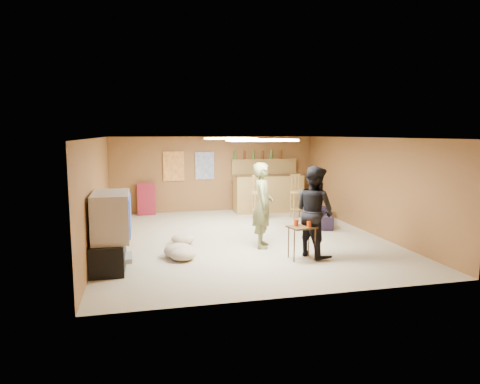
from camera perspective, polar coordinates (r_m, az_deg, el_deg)
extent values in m
plane|color=tan|center=(9.48, 0.28, -6.16)|extent=(7.00, 7.00, 0.00)
cube|color=silver|center=(9.20, 0.29, 7.25)|extent=(6.00, 7.00, 0.02)
cube|color=brown|center=(12.69, -3.42, 2.42)|extent=(6.00, 0.02, 2.20)
cube|color=brown|center=(5.98, 8.17, -3.75)|extent=(6.00, 0.02, 2.20)
cube|color=brown|center=(9.07, -18.48, -0.13)|extent=(0.02, 7.00, 2.20)
cube|color=brown|center=(10.39, 16.58, 0.92)|extent=(0.02, 7.00, 2.20)
cube|color=black|center=(7.74, -17.12, -7.82)|extent=(0.55, 1.30, 0.50)
cube|color=#B2B2B7|center=(7.76, -15.45, -8.49)|extent=(0.35, 0.50, 0.08)
cube|color=#B2B2B7|center=(7.59, -16.79, -3.07)|extent=(0.60, 1.10, 0.80)
cube|color=navy|center=(7.58, -14.45, -3.01)|extent=(0.02, 0.95, 0.65)
cube|color=olive|center=(12.57, 3.79, -0.16)|extent=(2.00, 0.60, 1.10)
cube|color=#382512|center=(12.27, 4.15, 2.23)|extent=(2.10, 0.12, 0.05)
cube|color=olive|center=(12.90, 3.24, 4.30)|extent=(2.00, 0.18, 0.05)
cube|color=olive|center=(12.94, 3.20, 2.98)|extent=(2.00, 0.14, 0.60)
cube|color=#BF3F26|center=(12.48, -8.84, 3.41)|extent=(0.60, 0.03, 0.85)
cube|color=#334C99|center=(12.58, -4.74, 3.51)|extent=(0.55, 0.03, 0.80)
cube|color=maroon|center=(12.39, -12.39, -0.91)|extent=(0.50, 0.26, 0.91)
cube|color=white|center=(7.75, 2.90, 6.92)|extent=(1.20, 0.60, 0.04)
cube|color=white|center=(10.37, -1.28, 7.15)|extent=(1.20, 0.60, 0.04)
imported|color=brown|center=(8.60, 3.05, -1.77)|extent=(0.58, 0.72, 1.72)
imported|color=black|center=(8.08, 9.89, -2.57)|extent=(0.90, 1.01, 1.70)
imported|color=black|center=(11.07, 10.38, -3.00)|extent=(1.14, 1.74, 0.47)
cube|color=#382512|center=(7.96, 8.22, -6.70)|extent=(0.54, 0.47, 0.61)
cylinder|color=#C2360C|center=(7.90, 7.49, -4.06)|extent=(0.11, 0.11, 0.12)
cylinder|color=#C2360C|center=(7.84, 9.21, -4.22)|extent=(0.10, 0.10, 0.11)
cylinder|color=navy|center=(8.03, 9.07, -3.91)|extent=(0.11, 0.11, 0.12)
ellipsoid|color=tan|center=(8.13, -8.15, -7.70)|extent=(0.73, 0.73, 0.25)
ellipsoid|color=tan|center=(9.03, -7.66, -6.24)|extent=(0.61, 0.61, 0.22)
ellipsoid|color=tan|center=(7.93, -7.61, -8.22)|extent=(0.63, 0.63, 0.22)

